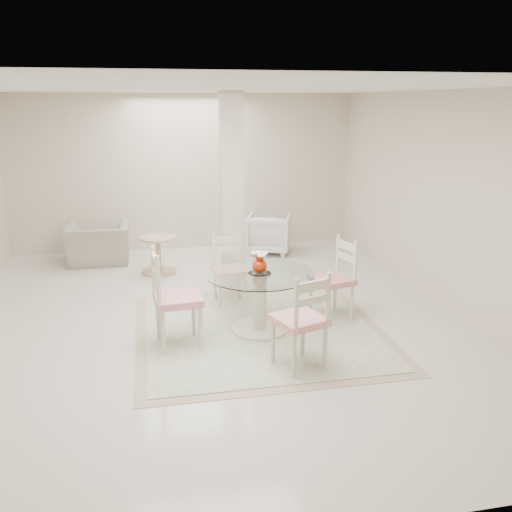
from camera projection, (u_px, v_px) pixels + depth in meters
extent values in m
plane|color=beige|center=(209.00, 321.00, 6.56)|extent=(7.00, 7.00, 0.00)
cube|color=beige|center=(184.00, 173.00, 9.49)|extent=(6.00, 0.02, 2.70)
cube|color=beige|center=(278.00, 337.00, 2.89)|extent=(6.00, 0.02, 2.70)
cube|color=beige|center=(446.00, 202.00, 6.76)|extent=(0.02, 7.00, 2.70)
cube|color=white|center=(203.00, 88.00, 5.82)|extent=(6.00, 7.00, 0.02)
cube|color=beige|center=(232.00, 192.00, 7.51)|extent=(0.30, 0.30, 2.70)
cube|color=tan|center=(259.00, 331.00, 6.26)|extent=(2.81, 2.81, 0.01)
cube|color=beige|center=(259.00, 330.00, 6.26)|extent=(2.58, 2.58, 0.01)
cylinder|color=beige|center=(259.00, 329.00, 6.25)|extent=(0.64, 0.64, 0.05)
cylinder|color=beige|center=(259.00, 301.00, 6.16)|extent=(0.16, 0.16, 0.66)
cylinder|color=beige|center=(260.00, 275.00, 6.07)|extent=(0.27, 0.27, 0.03)
cylinder|color=white|center=(260.00, 273.00, 6.07)|extent=(1.23, 1.23, 0.01)
ellipsoid|color=#A62205|center=(260.00, 266.00, 6.04)|extent=(0.17, 0.17, 0.16)
cylinder|color=#A62205|center=(260.00, 258.00, 6.02)|extent=(0.09, 0.09, 0.05)
cylinder|color=#A62205|center=(260.00, 255.00, 6.01)|extent=(0.14, 0.14, 0.02)
ellipsoid|color=white|center=(260.00, 253.00, 6.00)|extent=(0.10, 0.10, 0.04)
ellipsoid|color=white|center=(264.00, 253.00, 6.03)|extent=(0.10, 0.10, 0.04)
ellipsoid|color=white|center=(255.00, 253.00, 6.02)|extent=(0.10, 0.10, 0.04)
ellipsoid|color=white|center=(261.00, 256.00, 5.96)|extent=(0.10, 0.10, 0.04)
cylinder|color=beige|center=(310.00, 299.00, 6.64)|extent=(0.04, 0.04, 0.46)
cylinder|color=beige|center=(327.00, 308.00, 6.33)|extent=(0.04, 0.04, 0.46)
cylinder|color=beige|center=(335.00, 294.00, 6.80)|extent=(0.04, 0.04, 0.46)
cylinder|color=beige|center=(352.00, 303.00, 6.49)|extent=(0.04, 0.04, 0.46)
cube|color=red|center=(332.00, 280.00, 6.49)|extent=(0.54, 0.54, 0.07)
cube|color=beige|center=(347.00, 252.00, 6.48)|extent=(0.14, 0.40, 0.54)
cylinder|color=beige|center=(219.00, 294.00, 6.85)|extent=(0.04, 0.04, 0.42)
cylinder|color=beige|center=(245.00, 292.00, 6.92)|extent=(0.04, 0.04, 0.42)
cylinder|color=beige|center=(215.00, 286.00, 7.15)|extent=(0.04, 0.04, 0.42)
cylinder|color=beige|center=(239.00, 284.00, 7.23)|extent=(0.04, 0.04, 0.42)
cube|color=red|center=(229.00, 271.00, 6.97)|extent=(0.42, 0.42, 0.06)
cube|color=beige|center=(226.00, 244.00, 7.06)|extent=(0.37, 0.06, 0.50)
cylinder|color=beige|center=(200.00, 329.00, 5.70)|extent=(0.05, 0.05, 0.50)
cylinder|color=beige|center=(194.00, 316.00, 6.06)|extent=(0.05, 0.05, 0.50)
cylinder|color=beige|center=(163.00, 334.00, 5.59)|extent=(0.05, 0.05, 0.50)
cylinder|color=beige|center=(158.00, 320.00, 5.95)|extent=(0.05, 0.05, 0.50)
cube|color=red|center=(178.00, 299.00, 5.74)|extent=(0.52, 0.52, 0.08)
cube|color=beige|center=(155.00, 268.00, 5.58)|extent=(0.09, 0.44, 0.59)
cylinder|color=beige|center=(303.00, 335.00, 5.60)|extent=(0.04, 0.04, 0.47)
cylinder|color=beige|center=(273.00, 343.00, 5.42)|extent=(0.04, 0.04, 0.47)
cylinder|color=beige|center=(325.00, 348.00, 5.30)|extent=(0.04, 0.04, 0.47)
cylinder|color=beige|center=(294.00, 357.00, 5.12)|extent=(0.04, 0.04, 0.47)
cube|color=red|center=(299.00, 320.00, 5.29)|extent=(0.57, 0.57, 0.07)
cube|color=beige|center=(313.00, 293.00, 5.02)|extent=(0.40, 0.18, 0.55)
imported|color=gray|center=(98.00, 244.00, 8.83)|extent=(1.00, 0.87, 0.65)
imported|color=white|center=(269.00, 233.00, 9.47)|extent=(0.92, 0.93, 0.67)
cylinder|color=tan|center=(159.00, 271.00, 8.39)|extent=(0.53, 0.53, 0.04)
cylinder|color=tan|center=(159.00, 255.00, 8.32)|extent=(0.08, 0.08, 0.51)
cylinder|color=tan|center=(158.00, 238.00, 8.25)|extent=(0.55, 0.55, 0.03)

